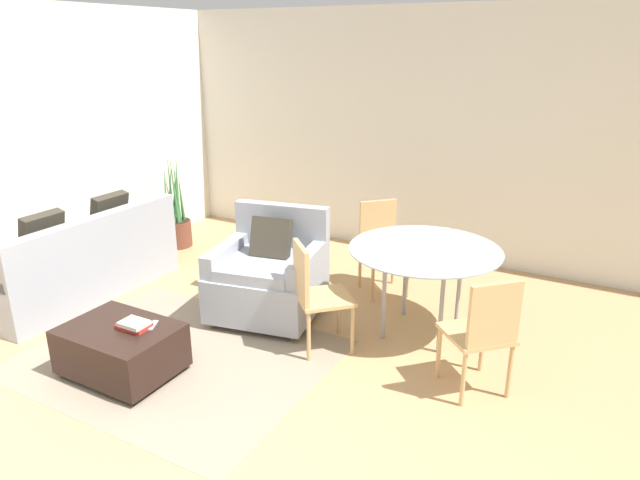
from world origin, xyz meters
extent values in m
plane|color=tan|center=(0.00, 0.00, 0.00)|extent=(20.00, 20.00, 0.00)
cube|color=silver|center=(0.00, 3.96, 1.38)|extent=(12.00, 0.06, 2.75)
cube|color=silver|center=(-2.91, 1.50, 1.38)|extent=(0.06, 12.00, 2.75)
cube|color=gray|center=(-0.60, 0.75, 0.00)|extent=(2.29, 1.86, 0.00)
cube|color=brown|center=(-0.60, 0.13, 0.00)|extent=(2.24, 0.07, 0.00)
cube|color=brown|center=(-0.60, 0.44, 0.00)|extent=(2.24, 0.07, 0.00)
cube|color=brown|center=(-0.60, 0.75, 0.00)|extent=(2.24, 0.07, 0.00)
cube|color=brown|center=(-0.60, 1.06, 0.00)|extent=(2.24, 0.07, 0.00)
cube|color=brown|center=(-0.60, 1.37, 0.00)|extent=(2.24, 0.07, 0.00)
cube|color=#999EA8|center=(-2.37, 1.22, 0.22)|extent=(0.94, 1.93, 0.44)
cube|color=#999EA8|center=(-1.97, 1.22, 0.64)|extent=(0.14, 1.93, 0.40)
cube|color=#999EA8|center=(-2.37, 2.12, 0.57)|extent=(0.86, 0.12, 0.26)
cube|color=#383328|center=(-2.28, 1.65, 0.72)|extent=(0.19, 0.40, 0.41)
cube|color=#383328|center=(-2.28, 0.88, 0.72)|extent=(0.19, 0.40, 0.41)
cube|color=#999EA8|center=(-0.39, 1.71, 0.26)|extent=(1.05, 1.04, 0.40)
cube|color=#999EA8|center=(-0.38, 1.68, 0.51)|extent=(0.79, 0.87, 0.10)
cube|color=#999EA8|center=(-0.46, 2.08, 0.71)|extent=(0.90, 0.29, 0.50)
cube|color=#999EA8|center=(-0.77, 1.63, 0.56)|extent=(0.27, 0.82, 0.20)
cube|color=#999EA8|center=(-0.01, 1.79, 0.56)|extent=(0.27, 0.82, 0.20)
cylinder|color=brown|center=(-0.68, 1.29, 0.03)|extent=(0.05, 0.05, 0.06)
cylinder|color=brown|center=(0.04, 1.43, 0.03)|extent=(0.05, 0.05, 0.06)
cylinder|color=brown|center=(-0.82, 1.99, 0.03)|extent=(0.05, 0.05, 0.06)
cylinder|color=brown|center=(-0.10, 2.13, 0.03)|extent=(0.05, 0.05, 0.06)
cube|color=#383328|center=(-0.41, 1.82, 0.72)|extent=(0.39, 0.27, 0.37)
cube|color=black|center=(-0.81, 0.38, 0.21)|extent=(0.83, 0.61, 0.34)
cylinder|color=black|center=(-1.18, 0.13, 0.02)|extent=(0.04, 0.04, 0.04)
cylinder|color=black|center=(-0.45, 0.13, 0.02)|extent=(0.04, 0.04, 0.04)
cylinder|color=black|center=(-1.18, 0.64, 0.02)|extent=(0.04, 0.04, 0.04)
cylinder|color=black|center=(-0.45, 0.64, 0.02)|extent=(0.04, 0.04, 0.04)
cube|color=#B72D28|center=(-0.71, 0.43, 0.40)|extent=(0.24, 0.17, 0.03)
cube|color=beige|center=(-0.69, 0.42, 0.43)|extent=(0.20, 0.15, 0.03)
cube|color=#B7B7BC|center=(-0.61, 0.53, 0.39)|extent=(0.10, 0.15, 0.01)
cylinder|color=brown|center=(-2.42, 2.74, 0.16)|extent=(0.36, 0.36, 0.32)
cylinder|color=black|center=(-2.42, 2.74, 0.31)|extent=(0.33, 0.33, 0.02)
cone|color=#387A42|center=(-2.35, 2.72, 0.70)|extent=(0.05, 0.07, 0.77)
cone|color=#387A42|center=(-2.35, 2.78, 0.61)|extent=(0.09, 0.13, 0.59)
cone|color=#387A42|center=(-2.42, 2.81, 0.73)|extent=(0.08, 0.05, 0.83)
cone|color=#387A42|center=(-2.44, 2.77, 0.64)|extent=(0.11, 0.07, 0.65)
cone|color=#387A42|center=(-2.48, 2.75, 0.68)|extent=(0.06, 0.14, 0.72)
cone|color=#387A42|center=(-2.50, 2.69, 0.65)|extent=(0.10, 0.13, 0.67)
cone|color=#387A42|center=(-2.44, 2.71, 0.73)|extent=(0.10, 0.08, 0.83)
cone|color=#387A42|center=(-2.40, 2.64, 0.61)|extent=(0.11, 0.06, 0.59)
cone|color=#387A42|center=(-2.36, 2.69, 0.73)|extent=(0.07, 0.08, 0.83)
cylinder|color=#99A8AD|center=(0.93, 2.08, 0.76)|extent=(1.26, 1.26, 0.01)
cylinder|color=#99999E|center=(0.69, 1.84, 0.38)|extent=(0.04, 0.04, 0.76)
cylinder|color=#99999E|center=(1.18, 1.84, 0.38)|extent=(0.04, 0.04, 0.76)
cylinder|color=#99999E|center=(0.69, 2.33, 0.38)|extent=(0.04, 0.04, 0.76)
cylinder|color=#99999E|center=(1.18, 2.33, 0.38)|extent=(0.04, 0.04, 0.76)
cube|color=tan|center=(0.32, 1.47, 0.43)|extent=(0.59, 0.59, 0.03)
cube|color=tan|center=(0.19, 1.34, 0.68)|extent=(0.29, 0.29, 0.45)
cylinder|color=tan|center=(0.58, 1.47, 0.21)|extent=(0.03, 0.03, 0.42)
cylinder|color=tan|center=(0.32, 1.73, 0.21)|extent=(0.03, 0.03, 0.42)
cylinder|color=tan|center=(0.32, 1.22, 0.21)|extent=(0.03, 0.03, 0.42)
cylinder|color=tan|center=(0.07, 1.47, 0.21)|extent=(0.03, 0.03, 0.42)
cube|color=tan|center=(1.54, 1.47, 0.43)|extent=(0.59, 0.59, 0.03)
cube|color=tan|center=(1.67, 1.34, 0.68)|extent=(0.29, 0.29, 0.45)
cylinder|color=tan|center=(1.54, 1.73, 0.21)|extent=(0.03, 0.03, 0.42)
cylinder|color=tan|center=(1.28, 1.47, 0.21)|extent=(0.03, 0.03, 0.42)
cylinder|color=tan|center=(1.79, 1.47, 0.21)|extent=(0.03, 0.03, 0.42)
cylinder|color=tan|center=(1.54, 1.22, 0.21)|extent=(0.03, 0.03, 0.42)
cube|color=tan|center=(0.32, 2.69, 0.43)|extent=(0.59, 0.59, 0.03)
cube|color=tan|center=(0.19, 2.82, 0.68)|extent=(0.29, 0.29, 0.45)
cylinder|color=tan|center=(0.32, 2.43, 0.21)|extent=(0.03, 0.03, 0.42)
cylinder|color=tan|center=(0.58, 2.69, 0.21)|extent=(0.03, 0.03, 0.42)
cylinder|color=tan|center=(0.07, 2.69, 0.21)|extent=(0.03, 0.03, 0.42)
cylinder|color=tan|center=(0.32, 2.94, 0.21)|extent=(0.03, 0.03, 0.42)
camera|label=1|loc=(2.31, -2.17, 2.38)|focal=32.00mm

